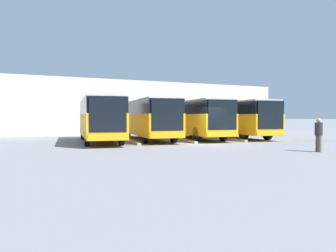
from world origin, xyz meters
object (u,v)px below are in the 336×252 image
(bus_0, at_px, (236,118))
(pedestrian, at_px, (319,134))
(bus_1, at_px, (194,118))
(bus_2, at_px, (149,118))
(bus_3, at_px, (100,118))

(bus_0, height_order, pedestrian, bus_0)
(bus_1, distance_m, bus_2, 4.07)
(bus_0, relative_size, bus_3, 1.00)
(bus_1, relative_size, bus_2, 1.00)
(bus_0, relative_size, pedestrian, 6.09)
(bus_2, relative_size, pedestrian, 6.09)
(bus_0, height_order, bus_2, same)
(bus_3, distance_m, pedestrian, 14.59)
(bus_0, distance_m, bus_2, 8.13)
(bus_0, bearing_deg, pedestrian, 81.83)
(bus_2, bearing_deg, bus_0, -175.75)
(bus_0, xyz_separation_m, bus_3, (12.17, -0.04, 0.00))
(bus_3, relative_size, pedestrian, 6.09)
(bus_0, xyz_separation_m, pedestrian, (3.45, 11.63, -0.82))
(bus_0, xyz_separation_m, bus_2, (8.11, -0.58, 0.00))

